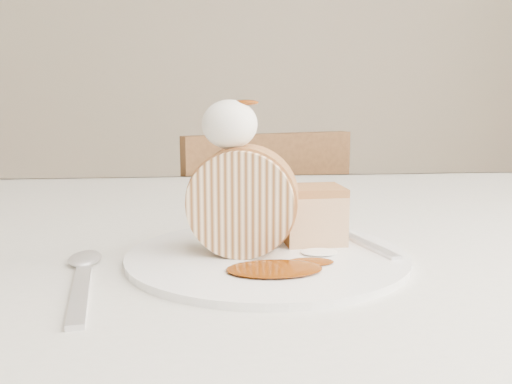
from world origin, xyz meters
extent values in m
cube|color=silver|center=(0.00, 3.00, 1.40)|extent=(5.00, 0.10, 2.80)
cube|color=silver|center=(0.00, 0.20, 0.73)|extent=(1.40, 0.90, 0.04)
cube|color=silver|center=(0.00, 0.65, 0.61)|extent=(1.40, 0.01, 0.28)
cube|color=brown|center=(-0.01, 0.90, 0.40)|extent=(0.50, 0.50, 0.04)
cube|color=brown|center=(0.05, 0.73, 0.62)|extent=(0.38, 0.16, 0.41)
cylinder|color=brown|center=(0.09, 1.11, 0.19)|extent=(0.03, 0.03, 0.38)
cylinder|color=brown|center=(-0.23, 1.00, 0.19)|extent=(0.03, 0.03, 0.38)
cylinder|color=white|center=(-0.04, 0.05, 0.75)|extent=(0.29, 0.29, 0.01)
cylinder|color=#FFDFB1|center=(-0.06, 0.06, 0.81)|extent=(0.11, 0.08, 0.10)
cube|color=#A7723F|center=(0.01, 0.09, 0.78)|extent=(0.06, 0.06, 0.05)
ellipsoid|color=white|center=(-0.08, 0.06, 0.88)|extent=(0.05, 0.05, 0.05)
ellipsoid|color=#652804|center=(-0.06, 0.06, 0.91)|extent=(0.03, 0.02, 0.01)
cube|color=silver|center=(0.06, 0.07, 0.76)|extent=(0.06, 0.16, 0.00)
cube|color=silver|center=(-0.20, -0.04, 0.75)|extent=(0.05, 0.18, 0.00)
camera|label=1|loc=(-0.10, -0.49, 0.91)|focal=40.00mm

